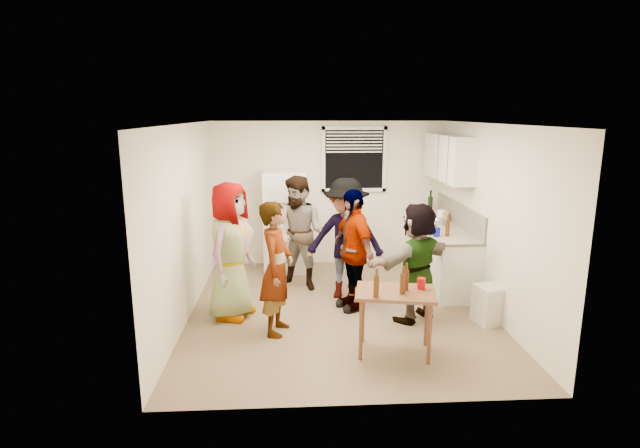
{
  "coord_description": "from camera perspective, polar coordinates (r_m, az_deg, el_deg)",
  "views": [
    {
      "loc": [
        -0.63,
        -6.35,
        2.64
      ],
      "look_at": [
        -0.25,
        0.29,
        1.15
      ],
      "focal_mm": 28.0,
      "sensor_mm": 36.0,
      "label": 1
    }
  ],
  "objects": [
    {
      "name": "upper_cabinets",
      "position": [
        8.11,
        14.5,
        7.36
      ],
      "size": [
        0.34,
        1.6,
        0.7
      ],
      "primitive_type": "cube",
      "color": "white",
      "rests_on": "room"
    },
    {
      "name": "guest_back_right",
      "position": [
        7.4,
        2.87,
        -8.28
      ],
      "size": [
        1.5,
        1.96,
        0.65
      ],
      "primitive_type": "imported",
      "rotation": [
        0.0,
        0.0,
        -0.23
      ],
      "color": "#3D3D42",
      "rests_on": "ground"
    },
    {
      "name": "trash_bin",
      "position": [
        6.79,
        18.8,
        -8.68
      ],
      "size": [
        0.42,
        0.42,
        0.49
      ],
      "primitive_type": "cube",
      "rotation": [
        0.0,
        0.0,
        0.28
      ],
      "color": "beige",
      "rests_on": "ground"
    },
    {
      "name": "beer_bottle_counter",
      "position": [
        7.41,
        14.33,
        -1.34
      ],
      "size": [
        0.06,
        0.06,
        0.24
      ],
      "primitive_type": "cylinder",
      "color": "#47230C",
      "rests_on": "countertop"
    },
    {
      "name": "refrigerator",
      "position": [
        8.42,
        -4.03,
        0.33
      ],
      "size": [
        0.7,
        0.7,
        1.7
      ],
      "primitive_type": "cube",
      "color": "white",
      "rests_on": "ground"
    },
    {
      "name": "guest_grey",
      "position": [
        6.84,
        -9.89,
        -10.28
      ],
      "size": [
        1.99,
        1.47,
        0.57
      ],
      "primitive_type": "imported",
      "rotation": [
        0.0,
        0.0,
        1.2
      ],
      "color": "gray",
      "rests_on": "ground"
    },
    {
      "name": "guest_back_left",
      "position": [
        7.75,
        -2.24,
        -7.29
      ],
      "size": [
        1.57,
        1.92,
        0.65
      ],
      "primitive_type": "imported",
      "rotation": [
        0.0,
        0.0,
        -0.5
      ],
      "color": "brown",
      "rests_on": "ground"
    },
    {
      "name": "beer_bottle_table",
      "position": [
        5.61,
        9.76,
        -7.46
      ],
      "size": [
        0.06,
        0.06,
        0.23
      ],
      "primitive_type": "cylinder",
      "color": "#47230C",
      "rests_on": "serving_table"
    },
    {
      "name": "guest_stripe",
      "position": [
        6.31,
        -4.85,
        -12.15
      ],
      "size": [
        1.72,
        0.95,
        0.39
      ],
      "primitive_type": "imported",
      "rotation": [
        0.0,
        0.0,
        1.34
      ],
      "color": "#141933",
      "rests_on": "ground"
    },
    {
      "name": "picture_frame",
      "position": [
        8.48,
        14.28,
        0.95
      ],
      "size": [
        0.02,
        0.19,
        0.16
      ],
      "primitive_type": "cube",
      "color": "#CEBA53",
      "rests_on": "countertop"
    },
    {
      "name": "red_cup",
      "position": [
        5.69,
        11.47,
        -7.26
      ],
      "size": [
        0.09,
        0.09,
        0.12
      ],
      "primitive_type": "cylinder",
      "color": "#BB060A",
      "rests_on": "serving_table"
    },
    {
      "name": "kettle",
      "position": [
        8.02,
        13.3,
        -0.23
      ],
      "size": [
        0.29,
        0.26,
        0.2
      ],
      "primitive_type": null,
      "rotation": [
        0.0,
        0.0,
        -0.28
      ],
      "color": "silver",
      "rests_on": "countertop"
    },
    {
      "name": "window",
      "position": [
        8.66,
        3.92,
        7.38
      ],
      "size": [
        1.12,
        0.1,
        1.06
      ],
      "primitive_type": null,
      "color": "white",
      "rests_on": "room"
    },
    {
      "name": "room",
      "position": [
        6.9,
        2.23,
        -9.85
      ],
      "size": [
        4.0,
        4.5,
        2.5
      ],
      "primitive_type": null,
      "color": "white",
      "rests_on": "ground"
    },
    {
      "name": "guest_black",
      "position": [
        7.01,
        3.66,
        -9.5
      ],
      "size": [
        1.9,
        1.5,
        0.4
      ],
      "primitive_type": "imported",
      "rotation": [
        0.0,
        0.0,
        -1.2
      ],
      "color": "black",
      "rests_on": "ground"
    },
    {
      "name": "wine_bottle",
      "position": [
        8.82,
        12.43,
        0.97
      ],
      "size": [
        0.08,
        0.08,
        0.33
      ],
      "primitive_type": "cylinder",
      "color": "black",
      "rests_on": "countertop"
    },
    {
      "name": "serving_table",
      "position": [
        5.86,
        8.42,
        -14.28
      ],
      "size": [
        0.95,
        0.73,
        0.73
      ],
      "primitive_type": null,
      "rotation": [
        0.0,
        0.0,
        -0.19
      ],
      "color": "brown",
      "rests_on": "ground"
    },
    {
      "name": "counter_lower",
      "position": [
        8.16,
        13.46,
        -3.44
      ],
      "size": [
        0.6,
        2.2,
        0.86
      ],
      "primitive_type": "cube",
      "color": "white",
      "rests_on": "ground"
    },
    {
      "name": "paper_towel",
      "position": [
        8.02,
        13.54,
        -0.25
      ],
      "size": [
        0.12,
        0.12,
        0.26
      ],
      "primitive_type": "cylinder",
      "color": "white",
      "rests_on": "countertop"
    },
    {
      "name": "backsplash",
      "position": [
        8.09,
        15.63,
        1.05
      ],
      "size": [
        0.03,
        2.2,
        0.36
      ],
      "primitive_type": "cube",
      "color": "#AEA79F",
      "rests_on": "countertop"
    },
    {
      "name": "blue_cup",
      "position": [
        7.35,
        13.16,
        -1.38
      ],
      "size": [
        0.1,
        0.1,
        0.13
      ],
      "primitive_type": "cylinder",
      "color": "#0911B3",
      "rests_on": "countertop"
    },
    {
      "name": "guest_orange",
      "position": [
        6.76,
        10.74,
        -10.58
      ],
      "size": [
        2.07,
        2.09,
        0.46
      ],
      "primitive_type": "imported",
      "rotation": [
        0.0,
        0.0,
        3.77
      ],
      "color": "#D67A4B",
      "rests_on": "ground"
    },
    {
      "name": "countertop",
      "position": [
        8.05,
        13.63,
        -0.36
      ],
      "size": [
        0.64,
        2.22,
        0.04
      ],
      "primitive_type": "cube",
      "color": "#B9AA93",
      "rests_on": "counter_lower"
    }
  ]
}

